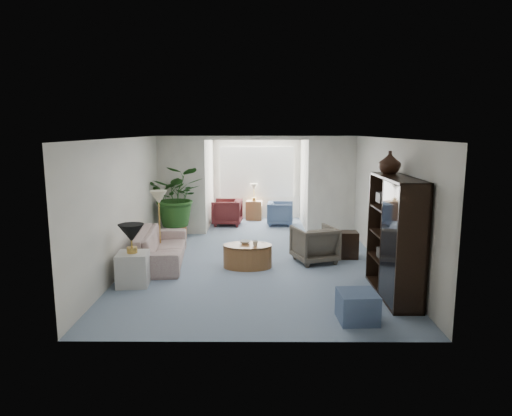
{
  "coord_description": "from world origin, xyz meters",
  "views": [
    {
      "loc": [
        0.05,
        -8.37,
        2.66
      ],
      "look_at": [
        0.0,
        0.6,
        1.1
      ],
      "focal_mm": 31.84,
      "sensor_mm": 36.0,
      "label": 1
    }
  ],
  "objects_px": {
    "end_table": "(133,269)",
    "framed_picture": "(390,182)",
    "coffee_table": "(248,256)",
    "sunroom_chair_blue": "(280,213)",
    "side_table_dark": "(346,245)",
    "cabinet_urn": "(390,162)",
    "sofa": "(161,247)",
    "entertainment_cabinet": "(395,237)",
    "sunroom_table": "(254,210)",
    "floor_lamp": "(159,197)",
    "wingback_chair": "(315,244)",
    "coffee_bowl": "(245,242)",
    "coffee_cup": "(255,243)",
    "plant_pot": "(178,232)",
    "sunroom_chair_maroon": "(227,212)",
    "ottoman": "(357,307)",
    "table_lamp": "(131,233)"
  },
  "relations": [
    {
      "from": "entertainment_cabinet",
      "to": "sunroom_chair_blue",
      "type": "height_order",
      "value": "entertainment_cabinet"
    },
    {
      "from": "entertainment_cabinet",
      "to": "plant_pot",
      "type": "relative_size",
      "value": 4.82
    },
    {
      "from": "sofa",
      "to": "side_table_dark",
      "type": "height_order",
      "value": "sofa"
    },
    {
      "from": "coffee_table",
      "to": "sunroom_table",
      "type": "relative_size",
      "value": 1.67
    },
    {
      "from": "wingback_chair",
      "to": "cabinet_urn",
      "type": "distance_m",
      "value": 2.45
    },
    {
      "from": "sunroom_table",
      "to": "sunroom_chair_maroon",
      "type": "bearing_deg",
      "value": -135.0
    },
    {
      "from": "coffee_table",
      "to": "sofa",
      "type": "bearing_deg",
      "value": 170.23
    },
    {
      "from": "floor_lamp",
      "to": "coffee_cup",
      "type": "distance_m",
      "value": 2.38
    },
    {
      "from": "end_table",
      "to": "entertainment_cabinet",
      "type": "bearing_deg",
      "value": -5.76
    },
    {
      "from": "end_table",
      "to": "table_lamp",
      "type": "height_order",
      "value": "table_lamp"
    },
    {
      "from": "framed_picture",
      "to": "plant_pot",
      "type": "height_order",
      "value": "framed_picture"
    },
    {
      "from": "coffee_table",
      "to": "cabinet_urn",
      "type": "height_order",
      "value": "cabinet_urn"
    },
    {
      "from": "coffee_table",
      "to": "coffee_cup",
      "type": "distance_m",
      "value": 0.33
    },
    {
      "from": "floor_lamp",
      "to": "framed_picture",
      "type": "bearing_deg",
      "value": -14.31
    },
    {
      "from": "end_table",
      "to": "wingback_chair",
      "type": "relative_size",
      "value": 0.71
    },
    {
      "from": "ottoman",
      "to": "sunroom_table",
      "type": "relative_size",
      "value": 0.92
    },
    {
      "from": "table_lamp",
      "to": "wingback_chair",
      "type": "height_order",
      "value": "table_lamp"
    },
    {
      "from": "entertainment_cabinet",
      "to": "sunroom_table",
      "type": "relative_size",
      "value": 3.39
    },
    {
      "from": "table_lamp",
      "to": "coffee_bowl",
      "type": "relative_size",
      "value": 2.02
    },
    {
      "from": "side_table_dark",
      "to": "cabinet_urn",
      "type": "height_order",
      "value": "cabinet_urn"
    },
    {
      "from": "coffee_table",
      "to": "sunroom_chair_blue",
      "type": "relative_size",
      "value": 1.32
    },
    {
      "from": "sofa",
      "to": "cabinet_urn",
      "type": "relative_size",
      "value": 5.89
    },
    {
      "from": "table_lamp",
      "to": "sunroom_chair_blue",
      "type": "xyz_separation_m",
      "value": [
        2.78,
        5.03,
        -0.6
      ]
    },
    {
      "from": "floor_lamp",
      "to": "entertainment_cabinet",
      "type": "relative_size",
      "value": 0.19
    },
    {
      "from": "coffee_cup",
      "to": "sunroom_table",
      "type": "bearing_deg",
      "value": 90.84
    },
    {
      "from": "sofa",
      "to": "entertainment_cabinet",
      "type": "bearing_deg",
      "value": -118.94
    },
    {
      "from": "end_table",
      "to": "coffee_table",
      "type": "relative_size",
      "value": 0.6
    },
    {
      "from": "coffee_cup",
      "to": "sunroom_chair_maroon",
      "type": "bearing_deg",
      "value": 101.37
    },
    {
      "from": "side_table_dark",
      "to": "ottoman",
      "type": "height_order",
      "value": "side_table_dark"
    },
    {
      "from": "sofa",
      "to": "sunroom_chair_maroon",
      "type": "relative_size",
      "value": 2.81
    },
    {
      "from": "entertainment_cabinet",
      "to": "wingback_chair",
      "type": "bearing_deg",
      "value": 119.22
    },
    {
      "from": "wingback_chair",
      "to": "plant_pot",
      "type": "relative_size",
      "value": 2.02
    },
    {
      "from": "coffee_bowl",
      "to": "coffee_cup",
      "type": "height_order",
      "value": "coffee_cup"
    },
    {
      "from": "sofa",
      "to": "coffee_cup",
      "type": "relative_size",
      "value": 20.51
    },
    {
      "from": "table_lamp",
      "to": "coffee_cup",
      "type": "relative_size",
      "value": 4.03
    },
    {
      "from": "side_table_dark",
      "to": "end_table",
      "type": "bearing_deg",
      "value": -156.63
    },
    {
      "from": "framed_picture",
      "to": "end_table",
      "type": "xyz_separation_m",
      "value": [
        -4.57,
        -0.78,
        -1.41
      ]
    },
    {
      "from": "plant_pot",
      "to": "framed_picture",
      "type": "bearing_deg",
      "value": -30.78
    },
    {
      "from": "side_table_dark",
      "to": "plant_pot",
      "type": "height_order",
      "value": "side_table_dark"
    },
    {
      "from": "floor_lamp",
      "to": "ottoman",
      "type": "distance_m",
      "value": 4.98
    },
    {
      "from": "cabinet_urn",
      "to": "plant_pot",
      "type": "xyz_separation_m",
      "value": [
        -4.15,
        3.32,
        -1.96
      ]
    },
    {
      "from": "sunroom_chair_maroon",
      "to": "coffee_cup",
      "type": "bearing_deg",
      "value": 15.82
    },
    {
      "from": "table_lamp",
      "to": "sunroom_table",
      "type": "height_order",
      "value": "table_lamp"
    },
    {
      "from": "coffee_bowl",
      "to": "sunroom_chair_blue",
      "type": "relative_size",
      "value": 0.3
    },
    {
      "from": "end_table",
      "to": "framed_picture",
      "type": "bearing_deg",
      "value": 9.64
    },
    {
      "from": "framed_picture",
      "to": "table_lamp",
      "type": "height_order",
      "value": "framed_picture"
    },
    {
      "from": "ottoman",
      "to": "wingback_chair",
      "type": "bearing_deg",
      "value": 94.95
    },
    {
      "from": "entertainment_cabinet",
      "to": "sunroom_chair_maroon",
      "type": "bearing_deg",
      "value": 119.25
    },
    {
      "from": "end_table",
      "to": "table_lamp",
      "type": "bearing_deg",
      "value": 0.0
    },
    {
      "from": "sofa",
      "to": "sunroom_table",
      "type": "height_order",
      "value": "sofa"
    }
  ]
}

